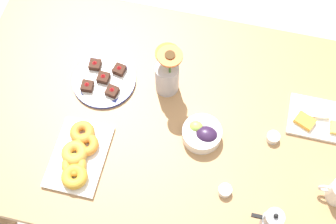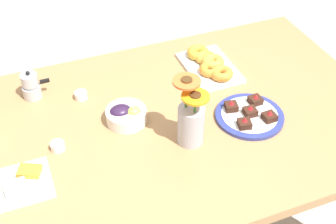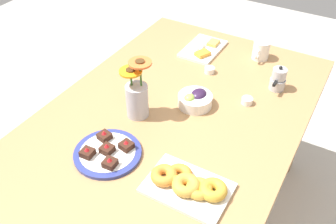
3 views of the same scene
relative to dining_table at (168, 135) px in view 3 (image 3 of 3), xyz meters
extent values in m
cube|color=#A87A4C|center=(0.00, 0.00, 0.07)|extent=(1.60, 1.00, 0.04)
cube|color=#A87A4C|center=(-0.72, -0.42, -0.30)|extent=(0.07, 0.07, 0.70)
cube|color=#A87A4C|center=(-0.72, 0.42, -0.30)|extent=(0.07, 0.07, 0.70)
cylinder|color=white|center=(-0.64, 0.16, 0.13)|extent=(0.08, 0.08, 0.09)
cylinder|color=brown|center=(-0.64, 0.16, 0.17)|extent=(0.07, 0.07, 0.00)
torus|color=white|center=(-0.59, 0.16, 0.13)|extent=(0.05, 0.01, 0.05)
cylinder|color=white|center=(-0.14, 0.05, 0.11)|extent=(0.15, 0.15, 0.05)
ellipsoid|color=#2D1938|center=(-0.16, 0.06, 0.13)|extent=(0.08, 0.07, 0.04)
ellipsoid|color=#9EC14C|center=(-0.11, 0.04, 0.13)|extent=(0.05, 0.04, 0.04)
cube|color=white|center=(-0.57, -0.12, 0.09)|extent=(0.26, 0.17, 0.01)
cube|color=#EFB74C|center=(-0.63, -0.09, 0.11)|extent=(0.07, 0.05, 0.02)
cube|color=white|center=(-0.55, -0.14, 0.11)|extent=(0.08, 0.06, 0.02)
cube|color=orange|center=(-0.50, -0.09, 0.11)|extent=(0.08, 0.07, 0.02)
cube|color=white|center=(0.28, 0.23, 0.09)|extent=(0.19, 0.28, 0.01)
torus|color=orange|center=(0.29, 0.15, 0.12)|extent=(0.11, 0.11, 0.04)
torus|color=orange|center=(0.26, 0.19, 0.12)|extent=(0.12, 0.12, 0.03)
torus|color=gold|center=(0.29, 0.23, 0.12)|extent=(0.10, 0.10, 0.04)
torus|color=gold|center=(0.28, 0.28, 0.12)|extent=(0.11, 0.11, 0.03)
torus|color=gold|center=(0.26, 0.32, 0.12)|extent=(0.12, 0.12, 0.04)
cylinder|color=white|center=(-0.40, 0.00, 0.10)|extent=(0.05, 0.05, 0.03)
cylinder|color=#C68923|center=(-0.40, 0.00, 0.11)|extent=(0.04, 0.04, 0.01)
cylinder|color=white|center=(-0.26, 0.24, 0.10)|extent=(0.05, 0.05, 0.03)
cylinder|color=maroon|center=(-0.26, 0.24, 0.11)|extent=(0.04, 0.04, 0.01)
cylinder|color=navy|center=(0.28, -0.09, 0.09)|extent=(0.25, 0.25, 0.01)
cylinder|color=white|center=(0.28, -0.09, 0.09)|extent=(0.20, 0.20, 0.01)
cube|color=#381E14|center=(0.23, -0.04, 0.11)|extent=(0.05, 0.05, 0.02)
cone|color=red|center=(0.23, -0.04, 0.13)|extent=(0.02, 0.02, 0.01)
cube|color=#381E14|center=(0.33, -0.04, 0.11)|extent=(0.05, 0.05, 0.02)
cone|color=red|center=(0.33, -0.04, 0.13)|extent=(0.02, 0.02, 0.01)
cube|color=#381E14|center=(0.23, -0.14, 0.11)|extent=(0.05, 0.05, 0.02)
cone|color=red|center=(0.23, -0.14, 0.13)|extent=(0.02, 0.02, 0.01)
cube|color=#381E14|center=(0.33, -0.14, 0.11)|extent=(0.05, 0.05, 0.02)
cone|color=red|center=(0.33, -0.14, 0.13)|extent=(0.02, 0.02, 0.01)
cube|color=#381E14|center=(0.28, -0.09, 0.11)|extent=(0.05, 0.05, 0.02)
cone|color=red|center=(0.28, -0.09, 0.13)|extent=(0.02, 0.02, 0.01)
cylinder|color=#B2B2BC|center=(0.03, -0.12, 0.16)|extent=(0.09, 0.09, 0.14)
cylinder|color=#3D702D|center=(0.02, -0.11, 0.28)|extent=(0.01, 0.01, 0.10)
cylinder|color=orange|center=(0.02, -0.11, 0.33)|extent=(0.09, 0.09, 0.01)
cylinder|color=#472D14|center=(0.02, -0.11, 0.34)|extent=(0.04, 0.04, 0.01)
cylinder|color=#3D702D|center=(0.04, -0.14, 0.26)|extent=(0.01, 0.01, 0.06)
cylinder|color=orange|center=(0.04, -0.14, 0.29)|extent=(0.09, 0.09, 0.01)
cylinder|color=#472D14|center=(0.04, -0.14, 0.30)|extent=(0.04, 0.04, 0.01)
cylinder|color=#B7B7BC|center=(-0.43, 0.32, 0.11)|extent=(0.07, 0.07, 0.05)
cylinder|color=#B7B7BC|center=(-0.43, 0.32, 0.14)|extent=(0.05, 0.05, 0.01)
cylinder|color=#B7B7BC|center=(-0.43, 0.32, 0.17)|extent=(0.06, 0.06, 0.04)
sphere|color=black|center=(-0.43, 0.32, 0.20)|extent=(0.02, 0.02, 0.02)
cube|color=black|center=(-0.38, 0.32, 0.15)|extent=(0.04, 0.01, 0.01)
camera|label=1|loc=(-0.18, 0.75, 1.68)|focal=50.00mm
camera|label=2|loc=(-0.46, -1.17, 1.20)|focal=50.00mm
camera|label=3|loc=(1.00, 0.57, 1.08)|focal=40.00mm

